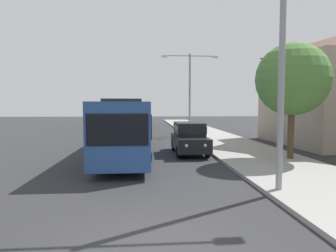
{
  "coord_description": "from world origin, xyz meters",
  "views": [
    {
      "loc": [
        -0.27,
        -5.61,
        2.86
      ],
      "look_at": [
        1.23,
        13.38,
        1.59
      ],
      "focal_mm": 30.99,
      "sensor_mm": 36.0,
      "label": 1
    }
  ],
  "objects_px": {
    "bus_lead": "(127,127)",
    "box_truck_oncoming": "(116,115)",
    "streetlamp_near": "(282,37)",
    "streetlamp_mid": "(190,85)",
    "roadside_tree": "(292,80)",
    "white_suv": "(189,137)",
    "bus_second_in_line": "(135,118)",
    "bus_middle": "(138,115)"
  },
  "relations": [
    {
      "from": "bus_lead",
      "to": "roadside_tree",
      "type": "height_order",
      "value": "roadside_tree"
    },
    {
      "from": "box_truck_oncoming",
      "to": "streetlamp_mid",
      "type": "bearing_deg",
      "value": -59.66
    },
    {
      "from": "bus_second_in_line",
      "to": "box_truck_oncoming",
      "type": "bearing_deg",
      "value": 103.1
    },
    {
      "from": "bus_lead",
      "to": "streetlamp_mid",
      "type": "relative_size",
      "value": 1.44
    },
    {
      "from": "streetlamp_mid",
      "to": "roadside_tree",
      "type": "xyz_separation_m",
      "value": [
        3.22,
        -13.72,
        -0.7
      ]
    },
    {
      "from": "box_truck_oncoming",
      "to": "streetlamp_mid",
      "type": "height_order",
      "value": "streetlamp_mid"
    },
    {
      "from": "bus_second_in_line",
      "to": "box_truck_oncoming",
      "type": "xyz_separation_m",
      "value": [
        -3.3,
        14.19,
        0.02
      ]
    },
    {
      "from": "box_truck_oncoming",
      "to": "roadside_tree",
      "type": "relative_size",
      "value": 1.38
    },
    {
      "from": "streetlamp_mid",
      "to": "box_truck_oncoming",
      "type": "bearing_deg",
      "value": 120.34
    },
    {
      "from": "bus_lead",
      "to": "white_suv",
      "type": "bearing_deg",
      "value": 14.68
    },
    {
      "from": "streetlamp_near",
      "to": "white_suv",
      "type": "bearing_deg",
      "value": 101.5
    },
    {
      "from": "box_truck_oncoming",
      "to": "streetlamp_mid",
      "type": "xyz_separation_m",
      "value": [
        8.7,
        -14.86,
        3.25
      ]
    },
    {
      "from": "bus_second_in_line",
      "to": "streetlamp_mid",
      "type": "bearing_deg",
      "value": -7.12
    },
    {
      "from": "bus_middle",
      "to": "streetlamp_mid",
      "type": "distance_m",
      "value": 14.11
    },
    {
      "from": "white_suv",
      "to": "roadside_tree",
      "type": "distance_m",
      "value": 6.55
    },
    {
      "from": "bus_second_in_line",
      "to": "bus_middle",
      "type": "bearing_deg",
      "value": 90.0
    },
    {
      "from": "white_suv",
      "to": "streetlamp_near",
      "type": "height_order",
      "value": "streetlamp_near"
    },
    {
      "from": "bus_lead",
      "to": "box_truck_oncoming",
      "type": "xyz_separation_m",
      "value": [
        -3.3,
        26.67,
        0.02
      ]
    },
    {
      "from": "bus_second_in_line",
      "to": "box_truck_oncoming",
      "type": "height_order",
      "value": "bus_second_in_line"
    },
    {
      "from": "bus_middle",
      "to": "streetlamp_mid",
      "type": "bearing_deg",
      "value": -66.85
    },
    {
      "from": "streetlamp_near",
      "to": "streetlamp_mid",
      "type": "bearing_deg",
      "value": 90.0
    },
    {
      "from": "white_suv",
      "to": "roadside_tree",
      "type": "relative_size",
      "value": 0.78
    },
    {
      "from": "box_truck_oncoming",
      "to": "streetlamp_mid",
      "type": "distance_m",
      "value": 17.53
    },
    {
      "from": "streetlamp_near",
      "to": "roadside_tree",
      "type": "height_order",
      "value": "streetlamp_near"
    },
    {
      "from": "streetlamp_near",
      "to": "bus_second_in_line",
      "type": "bearing_deg",
      "value": 105.2
    },
    {
      "from": "streetlamp_mid",
      "to": "white_suv",
      "type": "bearing_deg",
      "value": -98.91
    },
    {
      "from": "bus_second_in_line",
      "to": "white_suv",
      "type": "xyz_separation_m",
      "value": [
        3.7,
        -11.51,
        -0.66
      ]
    },
    {
      "from": "bus_middle",
      "to": "roadside_tree",
      "type": "bearing_deg",
      "value": -71.87
    },
    {
      "from": "bus_second_in_line",
      "to": "box_truck_oncoming",
      "type": "distance_m",
      "value": 14.57
    },
    {
      "from": "white_suv",
      "to": "streetlamp_near",
      "type": "distance_m",
      "value": 9.43
    },
    {
      "from": "bus_lead",
      "to": "box_truck_oncoming",
      "type": "bearing_deg",
      "value": 97.06
    },
    {
      "from": "bus_middle",
      "to": "streetlamp_near",
      "type": "xyz_separation_m",
      "value": [
        5.4,
        -31.82,
        3.37
      ]
    },
    {
      "from": "roadside_tree",
      "to": "bus_lead",
      "type": "bearing_deg",
      "value": 167.5
    },
    {
      "from": "streetlamp_mid",
      "to": "bus_lead",
      "type": "bearing_deg",
      "value": -114.57
    },
    {
      "from": "roadside_tree",
      "to": "white_suv",
      "type": "bearing_deg",
      "value": 149.67
    },
    {
      "from": "box_truck_oncoming",
      "to": "streetlamp_near",
      "type": "relative_size",
      "value": 1.05
    },
    {
      "from": "streetlamp_near",
      "to": "streetlamp_mid",
      "type": "xyz_separation_m",
      "value": [
        -0.0,
        19.2,
        -0.1
      ]
    },
    {
      "from": "bus_lead",
      "to": "streetlamp_near",
      "type": "relative_size",
      "value": 1.43
    },
    {
      "from": "streetlamp_mid",
      "to": "roadside_tree",
      "type": "height_order",
      "value": "streetlamp_mid"
    },
    {
      "from": "white_suv",
      "to": "streetlamp_mid",
      "type": "relative_size",
      "value": 0.59
    },
    {
      "from": "bus_second_in_line",
      "to": "streetlamp_mid",
      "type": "xyz_separation_m",
      "value": [
        5.4,
        -0.67,
        3.27
      ]
    },
    {
      "from": "bus_lead",
      "to": "roadside_tree",
      "type": "xyz_separation_m",
      "value": [
        8.62,
        -1.91,
        2.57
      ]
    }
  ]
}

